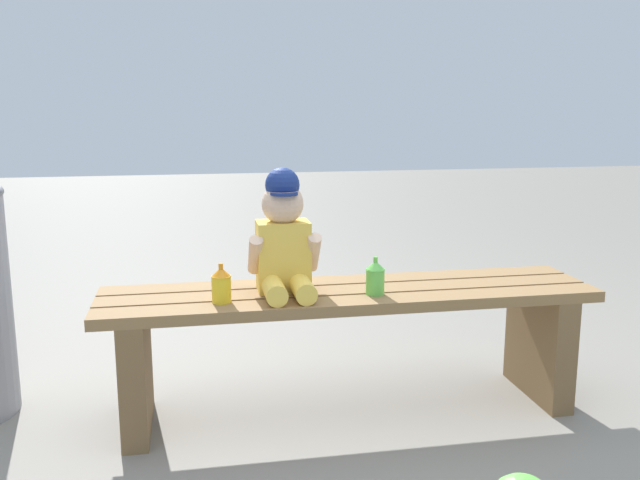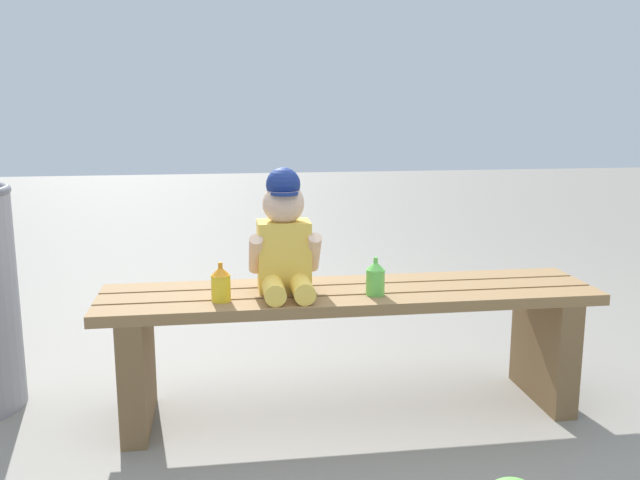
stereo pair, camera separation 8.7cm
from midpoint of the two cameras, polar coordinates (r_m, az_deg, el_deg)
The scene contains 5 objects.
ground_plane at distance 2.47m, azimuth 3.42°, elevation -13.68°, with size 16.00×16.00×0.00m, color gray.
park_bench at distance 2.36m, azimuth 3.50°, elevation -7.16°, with size 1.64×0.38×0.43m.
child_figure at distance 2.26m, azimuth -1.83°, elevation 0.14°, with size 0.23×0.27×0.40m.
sippy_cup_left at distance 2.18m, azimuth -6.96°, elevation -3.52°, with size 0.06×0.06×0.12m.
sippy_cup_right at distance 2.25m, azimuth 5.65°, elevation -3.06°, with size 0.06×0.06×0.12m.
Camera 2 is at (-0.42, -2.20, 1.04)m, focal length 39.22 mm.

